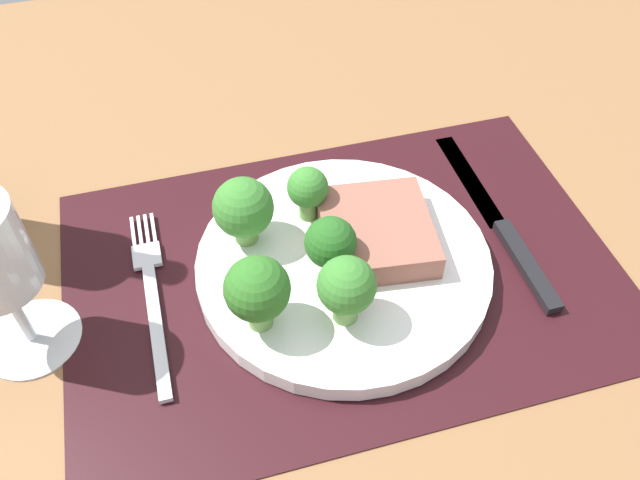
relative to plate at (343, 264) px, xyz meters
The scene contains 11 objects.
ground_plane 2.60cm from the plate, ahead, with size 140.00×110.00×3.00cm, color brown.
placemat 0.95cm from the plate, ahead, with size 46.37×31.37×0.30cm, color black.
plate is the anchor object (origin of this frame).
steak 3.88cm from the plate, 18.34° to the left, with size 9.01×9.69×2.42cm, color #8C5647.
broccoli_near_fork 6.97cm from the plate, 106.23° to the left, with size 3.55×3.55×5.20cm.
broccoli_center 7.38cm from the plate, 105.72° to the right, with size 4.45×4.45×6.08cm.
broccoli_front_edge 9.57cm from the plate, 149.74° to the left, with size 5.05×5.05×6.26cm.
broccoli_near_steak 4.48cm from the plate, 146.12° to the right, with size 4.17×4.17×5.49cm.
broccoli_back_left 10.39cm from the plate, 150.41° to the right, with size 4.93×4.93×6.69cm.
fork 16.00cm from the plate, behind, with size 2.40×19.20×0.50cm.
knife 15.10cm from the plate, ahead, with size 1.80×23.00×0.80cm.
Camera 1 is at (-11.36, -33.65, 43.86)cm, focal length 37.08 mm.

